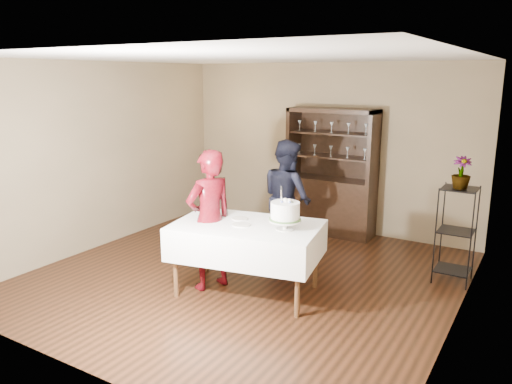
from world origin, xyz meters
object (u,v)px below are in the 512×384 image
cake (285,212)px  woman (210,220)px  china_hutch (331,193)px  plant_etagere (456,231)px  man (287,197)px  potted_plant (461,173)px  cake_table (247,240)px

cake → woman: bearing=-171.8°
china_hutch → woman: size_ratio=1.19×
plant_etagere → man: man is taller
china_hutch → man: (-0.17, -1.20, 0.16)m
plant_etagere → cake: (-1.54, -1.55, 0.38)m
china_hutch → cake: (0.54, -2.60, 0.37)m
china_hutch → man: 1.22m
potted_plant → china_hutch: bearing=152.5°
woman → cake: woman is taller
woman → cake_table: bearing=122.3°
plant_etagere → potted_plant: 0.73m
china_hutch → potted_plant: (2.08, -1.08, 0.72)m
woman → man: size_ratio=1.02×
cake_table → man: bearing=99.3°
plant_etagere → potted_plant: (0.00, -0.03, 0.73)m
china_hutch → cake: 2.68m
woman → cake: 0.96m
woman → man: 1.55m
woman → cake: (0.93, 0.13, 0.19)m
potted_plant → woman: bearing=-146.2°
china_hutch → man: bearing=-97.9°
china_hutch → potted_plant: bearing=-27.5°
man → woman: bearing=112.5°
plant_etagere → man: size_ratio=0.73×
cake_table → cake: size_ratio=3.70×
cake_table → plant_etagere: bearing=38.3°
china_hutch → plant_etagere: 2.33m
plant_etagere → man: (-2.25, -0.15, 0.17)m
china_hutch → cake: bearing=-78.2°
china_hutch → cake_table: (0.07, -2.64, -0.03)m
woman → potted_plant: (2.47, 1.65, 0.54)m
woman → potted_plant: 3.02m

